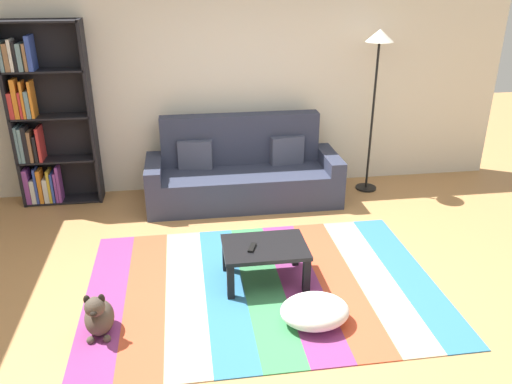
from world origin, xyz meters
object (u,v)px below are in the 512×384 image
at_px(dog, 99,316).
at_px(bookshelf, 43,122).
at_px(tv_remote, 252,248).
at_px(coffee_table, 265,252).
at_px(pouf, 315,311).
at_px(standing_lamp, 378,58).
at_px(couch, 243,173).

bearing_deg(dog, bookshelf, 108.16).
bearing_deg(tv_remote, coffee_table, 38.48).
relative_size(pouf, tv_remote, 3.64).
distance_m(dog, tv_remote, 1.36).
distance_m(bookshelf, coffee_table, 3.12).
distance_m(coffee_table, standing_lamp, 2.83).
xyz_separation_m(bookshelf, dog, (0.86, -2.61, -0.82)).
bearing_deg(dog, tv_remote, 21.46).
relative_size(bookshelf, standing_lamp, 1.07).
relative_size(coffee_table, standing_lamp, 0.37).
relative_size(couch, pouf, 4.14).
xyz_separation_m(coffee_table, dog, (-1.37, -0.53, -0.14)).
bearing_deg(standing_lamp, bookshelf, 177.18).
xyz_separation_m(pouf, dog, (-1.66, 0.13, 0.04)).
height_order(pouf, standing_lamp, standing_lamp).
height_order(couch, standing_lamp, standing_lamp).
relative_size(bookshelf, pouf, 3.83).
relative_size(dog, standing_lamp, 0.20).
relative_size(couch, tv_remote, 15.07).
xyz_separation_m(bookshelf, tv_remote, (2.10, -2.12, -0.61)).
bearing_deg(coffee_table, pouf, -66.21).
bearing_deg(bookshelf, couch, -7.16).
distance_m(couch, pouf, 2.48).
bearing_deg(tv_remote, pouf, -35.44).
bearing_deg(bookshelf, pouf, -47.50).
distance_m(pouf, dog, 1.66).
xyz_separation_m(dog, tv_remote, (1.25, 0.49, 0.21)).
relative_size(bookshelf, dog, 5.27).
height_order(coffee_table, dog, dog).
bearing_deg(bookshelf, tv_remote, -45.24).
bearing_deg(bookshelf, coffee_table, -43.16).
height_order(bookshelf, coffee_table, bookshelf).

